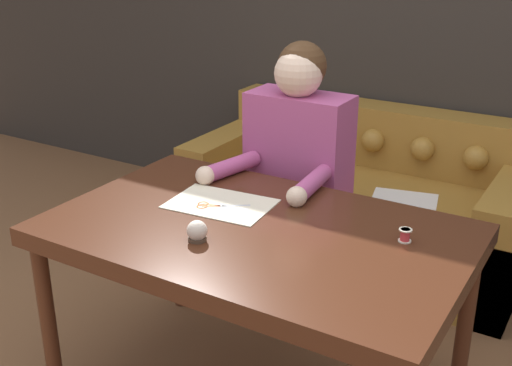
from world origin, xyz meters
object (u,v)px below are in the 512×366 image
Objects in this scene: pin_cushion at (197,231)px; couch at (358,203)px; scissors at (213,206)px; thread_spool at (405,235)px; dining_table at (256,244)px; person at (297,183)px.

couch is at bearing 91.88° from pin_cushion.
couch is 9.12× the size of scissors.
thread_spool is at bearing -62.18° from couch.
dining_table is at bearing -83.28° from couch.
scissors is 4.46× the size of thread_spool.
scissors is (-0.06, -1.33, 0.47)m from couch.
couch is at bearing 87.34° from scissors.
thread_spool reaches higher than couch.
scissors is 2.81× the size of pin_cushion.
person is at bearing 84.05° from scissors.
couch is 1.41× the size of person.
dining_table is at bearing -162.17° from thread_spool.
scissors reaches higher than dining_table.
scissors is at bearing -92.66° from couch.
dining_table is at bearing 60.31° from pin_cushion.
scissors is 0.72m from thread_spool.
couch is 25.62× the size of pin_cushion.
couch is (-0.16, 1.40, -0.39)m from dining_table.
couch is at bearing 117.82° from thread_spool.
thread_spool is (0.65, -1.24, 0.49)m from couch.
pin_cushion reaches higher than dining_table.
person is 0.82m from thread_spool.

